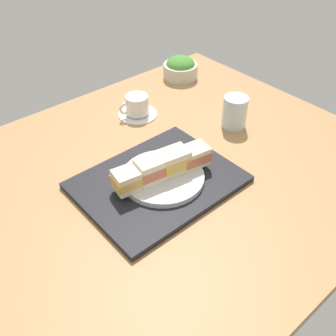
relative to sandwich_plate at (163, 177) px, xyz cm
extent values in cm
cube|color=tan|center=(-5.52, 3.90, -3.84)|extent=(140.00, 100.00, 3.00)
cube|color=black|center=(-1.19, 0.66, -1.53)|extent=(39.84, 30.91, 1.61)
cylinder|color=silver|center=(0.00, 0.00, 0.00)|extent=(21.34, 21.34, 1.46)
cube|color=beige|center=(-9.03, 1.71, 1.49)|extent=(8.56, 6.70, 1.52)
cube|color=gold|center=(-9.03, 1.71, 3.34)|extent=(9.12, 6.95, 2.18)
cube|color=beige|center=(-9.03, 1.71, 5.19)|extent=(8.56, 6.70, 1.52)
cube|color=#EFE5C1|center=(-3.01, 0.57, 1.59)|extent=(8.56, 6.70, 1.71)
cube|color=#CC6B4C|center=(-3.01, 0.57, 3.82)|extent=(8.76, 6.84, 2.76)
cube|color=#EFE5C1|center=(-3.01, 0.57, 6.06)|extent=(8.56, 6.70, 1.71)
cube|color=beige|center=(3.01, -0.57, 1.62)|extent=(8.56, 6.70, 1.79)
cube|color=gold|center=(3.01, -0.57, 3.90)|extent=(8.66, 7.10, 2.76)
cube|color=beige|center=(3.01, -0.57, 6.17)|extent=(8.56, 6.70, 1.79)
cube|color=beige|center=(9.03, -1.71, 1.36)|extent=(8.56, 6.70, 1.26)
cube|color=#CC6B4C|center=(9.03, -1.71, 3.28)|extent=(8.62, 6.99, 2.59)
cube|color=beige|center=(9.03, -1.71, 5.21)|extent=(8.56, 6.70, 1.26)
cylinder|color=beige|center=(43.93, 41.67, 0.32)|extent=(12.81, 12.81, 5.32)
ellipsoid|color=#4C9338|center=(43.93, 41.67, 2.98)|extent=(10.53, 10.53, 5.79)
cylinder|color=white|center=(15.56, 31.12, -1.94)|extent=(12.78, 12.78, 0.80)
cylinder|color=white|center=(15.56, 31.12, 1.49)|extent=(7.39, 7.39, 6.06)
cylinder|color=#382111|center=(15.56, 31.12, 4.12)|extent=(6.80, 6.80, 0.40)
torus|color=white|center=(11.32, 31.75, 1.49)|extent=(4.27, 1.41, 4.20)
cylinder|color=silver|center=(34.30, 6.37, 2.65)|extent=(7.51, 7.51, 9.99)
camera|label=1|loc=(-48.52, -58.13, 65.91)|focal=41.81mm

